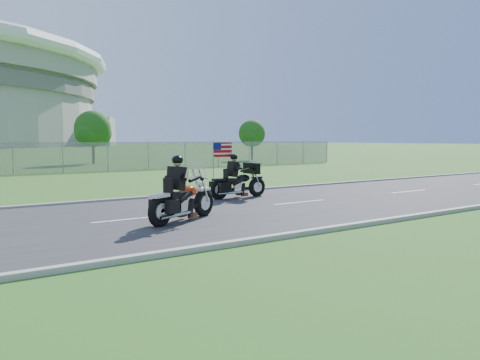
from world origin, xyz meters
TOP-DOWN VIEW (x-y plane):
  - ground at (0.00, 0.00)m, footprint 420.00×420.00m
  - road at (0.00, 0.00)m, footprint 120.00×8.00m
  - curb_north at (0.00, 4.05)m, footprint 120.00×0.18m
  - curb_south at (0.00, -4.05)m, footprint 120.00×0.18m
  - tree_fence_near at (6.04, 30.04)m, footprint 3.52×3.28m
  - tree_fence_far at (22.04, 28.03)m, footprint 3.08×2.87m
  - motorcycle_lead at (-0.99, -1.02)m, footprint 2.50×1.38m
  - motorcycle_follow at (2.99, 2.27)m, footprint 2.47×0.82m

SIDE VIEW (x-z plane):
  - ground at x=0.00m, z-range 0.00..0.00m
  - road at x=0.00m, z-range 0.00..0.04m
  - curb_north at x=0.00m, z-range -0.01..0.11m
  - curb_south at x=0.00m, z-range -0.01..0.11m
  - motorcycle_lead at x=-0.99m, z-range -0.33..1.46m
  - motorcycle_follow at x=2.99m, z-range -0.46..1.60m
  - tree_fence_far at x=22.04m, z-range 0.54..4.74m
  - tree_fence_near at x=6.04m, z-range 0.60..5.35m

